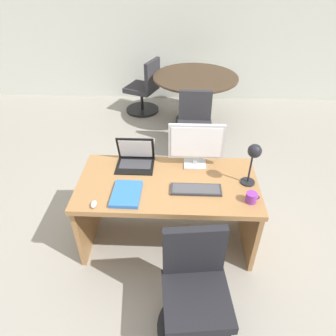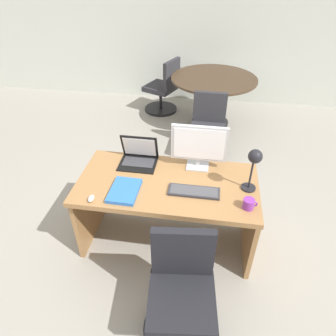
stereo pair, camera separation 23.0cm
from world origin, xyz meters
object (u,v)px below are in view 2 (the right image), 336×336
Objects in this scene: laptop at (139,154)px; office_chair at (182,298)px; mouse at (91,198)px; desk_lamp at (254,162)px; keyboard at (194,191)px; book at (124,191)px; meeting_chair_near at (207,132)px; meeting_chair_far at (164,91)px; monitor at (199,145)px; meeting_table at (213,89)px; desk at (168,196)px; coffee_mug at (249,204)px.

laptop is 0.39× the size of office_chair.
mouse is 1.01m from office_chair.
laptop is 1.04m from desk_lamp.
keyboard is 0.57m from book.
meeting_chair_far is at bearing 122.89° from meeting_chair_near.
meeting_chair_near is at bearing 66.31° from mouse.
monitor is at bearing -92.18° from meeting_chair_near.
book is at bearing -103.34° from meeting_table.
monitor reaches higher than mouse.
meeting_table is at bearing 82.77° from desk.
laptop is 0.46m from book.
meeting_chair_near is (0.85, 1.93, -0.42)m from mouse.
book is (-0.02, -0.45, -0.06)m from laptop.
desk is 0.83m from desk_lamp.
meeting_table is (0.62, 2.24, -0.23)m from laptop.
book is (-1.00, -0.18, -0.27)m from desk_lamp.
desk_lamp is 2.57m from meeting_table.
meeting_chair_near is at bearing 101.52° from coffee_mug.
office_chair is at bearing -90.51° from monitor.
desk is at bearing 34.58° from book.
mouse is at bearing -143.91° from monitor.
coffee_mug is (1.22, 0.10, 0.02)m from mouse.
meeting_table is 0.91m from meeting_chair_far.
coffee_mug is (0.42, -0.48, -0.19)m from monitor.
keyboard is at bearing -91.79° from meeting_chair_near.
mouse is 3.18m from meeting_chair_far.
office_chair is 3.72m from meeting_chair_far.
monitor is 1.23m from office_chair.
book reaches higher than desk.
coffee_mug is 0.09× the size of meeting_table.
meeting_chair_near is (-0.39, 1.62, -0.69)m from desk_lamp.
book reaches higher than keyboard.
meeting_chair_far is (-0.18, 3.03, -0.38)m from book.
mouse is at bearing -113.69° from meeting_chair_near.
desk_lamp reaches higher than meeting_chair_near.
coffee_mug is at bearing 53.61° from office_chair.
coffee_mug is 2.75m from meeting_table.
coffee_mug is at bearing -93.83° from desk_lamp.
monitor reaches higher than book.
coffee_mug reaches higher than desk.
laptop is at bearing 179.27° from monitor.
desk is 3.68× the size of keyboard.
meeting_chair_near is at bearing -91.58° from meeting_table.
coffee_mug is at bearing -69.09° from meeting_chair_far.
book is 0.99m from coffee_mug.
monitor reaches higher than meeting_chair_far.
keyboard is 1.31× the size of book.
mouse reaches higher than book.
meeting_chair_far is (-0.80, 1.23, 0.04)m from meeting_chair_near.
meeting_table reaches higher than desk.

